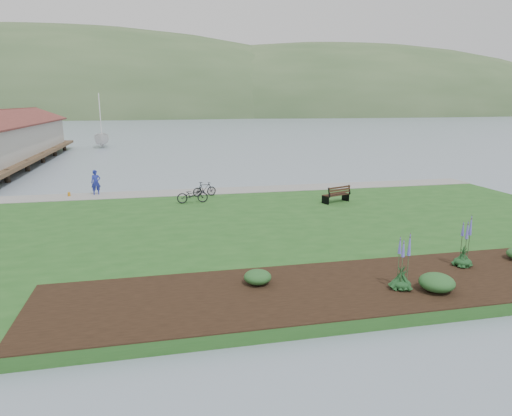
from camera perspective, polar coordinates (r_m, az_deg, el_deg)
The scene contains 16 objects.
ground at distance 23.89m, azimuth 0.25°, elevation -1.83°, with size 600.00×600.00×0.00m, color gray.
lawn at distance 21.96m, azimuth 1.39°, elevation -2.65°, with size 34.00×20.00×0.40m, color #204F1C.
shoreline_path at distance 30.39m, azimuth -2.59°, elevation 2.23°, with size 34.00×2.20×0.03m, color gray.
garden_bed at distance 16.11m, azimuth 18.80°, elevation -8.56°, with size 24.00×4.40×0.04m, color black.
far_hillside at distance 194.23m, azimuth -5.05°, elevation 11.35°, with size 580.00×80.00×38.00m, color #3A5731, non-canonical shape.
pier_pavilion at distance 52.34m, azimuth -29.22°, elevation 7.67°, with size 8.00×36.00×5.40m.
park_bench at distance 27.02m, azimuth 10.10°, elevation 1.73°, with size 1.80×1.24×1.03m.
person at distance 30.49m, azimuth -19.41°, elevation 3.28°, with size 0.68×0.47×1.87m, color navy.
bicycle_a at distance 26.82m, azimuth -7.96°, elevation 1.63°, with size 1.81×0.63×0.95m, color black.
bicycle_b at distance 28.61m, azimuth -6.47°, elevation 2.36°, with size 1.50×0.43×0.90m, color black.
sailboat at distance 66.56m, azimuth -18.62°, elevation 7.20°, with size 8.75×8.91×23.07m, color silver.
pannier at distance 30.73m, azimuth -22.33°, elevation 1.59°, with size 0.16×0.25×0.26m, color #B87615.
echium_0 at distance 15.07m, azimuth 17.82°, elevation -7.11°, with size 0.62×0.62×1.87m.
echium_1 at distance 17.86m, azimuth 24.59°, elevation -4.34°, with size 0.62×0.62×1.99m.
shrub_0 at distance 14.89m, azimuth 0.20°, elevation -8.62°, with size 0.89×0.89×0.45m, color #1E4C21.
shrub_1 at distance 15.41m, azimuth 21.67°, elevation -8.64°, with size 1.09×1.09×0.55m, color #1E4C21.
Camera 1 is at (-5.04, -22.51, 6.21)m, focal length 32.00 mm.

